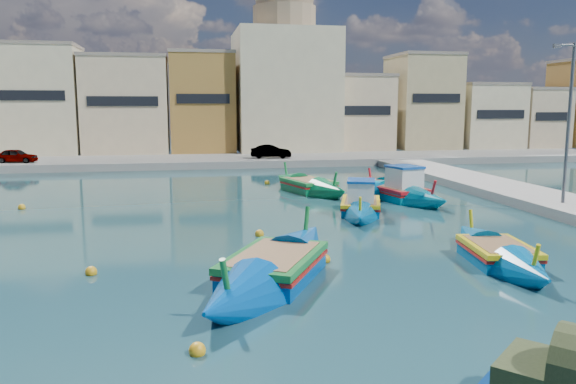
{
  "coord_description": "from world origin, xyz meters",
  "views": [
    {
      "loc": [
        -0.45,
        -17.77,
        5.12
      ],
      "look_at": [
        4.0,
        6.0,
        1.4
      ],
      "focal_mm": 35.0,
      "sensor_mm": 36.0,
      "label": 1
    }
  ],
  "objects_px": {
    "church_block": "(284,73)",
    "luzzu_green": "(308,187)",
    "luzzu_blue_south": "(274,270)",
    "quay_street_lamp": "(568,123)",
    "luzzu_cyan_south": "(498,256)",
    "luzzu_blue_cabin": "(399,193)",
    "luzzu_turquoise_cabin": "(361,206)",
    "luzzu_cyan_mid": "(380,190)"
  },
  "relations": [
    {
      "from": "luzzu_blue_cabin",
      "to": "luzzu_cyan_south",
      "type": "distance_m",
      "value": 12.57
    },
    {
      "from": "church_block",
      "to": "quay_street_lamp",
      "type": "distance_m",
      "value": 35.04
    },
    {
      "from": "luzzu_cyan_mid",
      "to": "luzzu_cyan_south",
      "type": "distance_m",
      "value": 14.78
    },
    {
      "from": "luzzu_turquoise_cabin",
      "to": "church_block",
      "type": "bearing_deg",
      "value": 86.3
    },
    {
      "from": "church_block",
      "to": "luzzu_green",
      "type": "relative_size",
      "value": 2.22
    },
    {
      "from": "luzzu_turquoise_cabin",
      "to": "luzzu_cyan_mid",
      "type": "xyz_separation_m",
      "value": [
        2.97,
        5.49,
        -0.06
      ]
    },
    {
      "from": "luzzu_cyan_mid",
      "to": "luzzu_green",
      "type": "height_order",
      "value": "luzzu_green"
    },
    {
      "from": "luzzu_turquoise_cabin",
      "to": "luzzu_green",
      "type": "bearing_deg",
      "value": 98.24
    },
    {
      "from": "quay_street_lamp",
      "to": "luzzu_cyan_south",
      "type": "distance_m",
      "value": 11.52
    },
    {
      "from": "quay_street_lamp",
      "to": "luzzu_blue_cabin",
      "type": "distance_m",
      "value": 8.98
    },
    {
      "from": "quay_street_lamp",
      "to": "luzzu_cyan_mid",
      "type": "height_order",
      "value": "quay_street_lamp"
    },
    {
      "from": "luzzu_turquoise_cabin",
      "to": "luzzu_green",
      "type": "height_order",
      "value": "luzzu_turquoise_cabin"
    },
    {
      "from": "luzzu_blue_south",
      "to": "luzzu_cyan_south",
      "type": "xyz_separation_m",
      "value": [
        7.54,
        0.41,
        -0.06
      ]
    },
    {
      "from": "quay_street_lamp",
      "to": "luzzu_green",
      "type": "height_order",
      "value": "quay_street_lamp"
    },
    {
      "from": "quay_street_lamp",
      "to": "luzzu_green",
      "type": "relative_size",
      "value": 0.93
    },
    {
      "from": "luzzu_blue_cabin",
      "to": "luzzu_blue_south",
      "type": "xyz_separation_m",
      "value": [
        -9.07,
        -12.89,
        -0.06
      ]
    },
    {
      "from": "church_block",
      "to": "luzzu_green",
      "type": "xyz_separation_m",
      "value": [
        -3.1,
        -25.17,
        -8.13
      ]
    },
    {
      "from": "church_block",
      "to": "luzzu_blue_cabin",
      "type": "height_order",
      "value": "church_block"
    },
    {
      "from": "luzzu_cyan_mid",
      "to": "luzzu_blue_south",
      "type": "distance_m",
      "value": 17.5
    },
    {
      "from": "luzzu_cyan_mid",
      "to": "luzzu_green",
      "type": "relative_size",
      "value": 0.9
    },
    {
      "from": "church_block",
      "to": "luzzu_blue_south",
      "type": "height_order",
      "value": "church_block"
    },
    {
      "from": "luzzu_blue_cabin",
      "to": "luzzu_green",
      "type": "xyz_separation_m",
      "value": [
        -4.27,
        3.77,
        -0.08
      ]
    },
    {
      "from": "church_block",
      "to": "luzzu_cyan_mid",
      "type": "distance_m",
      "value": 27.93
    },
    {
      "from": "church_block",
      "to": "quay_street_lamp",
      "type": "height_order",
      "value": "church_block"
    },
    {
      "from": "luzzu_green",
      "to": "luzzu_cyan_south",
      "type": "xyz_separation_m",
      "value": [
        2.74,
        -16.25,
        -0.04
      ]
    },
    {
      "from": "luzzu_blue_cabin",
      "to": "luzzu_cyan_mid",
      "type": "relative_size",
      "value": 1.11
    },
    {
      "from": "church_block",
      "to": "luzzu_cyan_mid",
      "type": "bearing_deg",
      "value": -88.09
    },
    {
      "from": "luzzu_green",
      "to": "church_block",
      "type": "bearing_deg",
      "value": 82.99
    },
    {
      "from": "luzzu_turquoise_cabin",
      "to": "luzzu_blue_south",
      "type": "bearing_deg",
      "value": -121.06
    },
    {
      "from": "luzzu_turquoise_cabin",
      "to": "quay_street_lamp",
      "type": "bearing_deg",
      "value": -10.77
    },
    {
      "from": "luzzu_green",
      "to": "luzzu_turquoise_cabin",
      "type": "bearing_deg",
      "value": -81.76
    },
    {
      "from": "luzzu_turquoise_cabin",
      "to": "luzzu_blue_south",
      "type": "relative_size",
      "value": 0.85
    },
    {
      "from": "quay_street_lamp",
      "to": "luzzu_green",
      "type": "distance_m",
      "value": 14.33
    },
    {
      "from": "luzzu_blue_cabin",
      "to": "church_block",
      "type": "bearing_deg",
      "value": 92.33
    },
    {
      "from": "luzzu_green",
      "to": "quay_street_lamp",
      "type": "bearing_deg",
      "value": -39.94
    },
    {
      "from": "luzzu_green",
      "to": "luzzu_cyan_south",
      "type": "height_order",
      "value": "luzzu_green"
    },
    {
      "from": "luzzu_turquoise_cabin",
      "to": "luzzu_green",
      "type": "distance_m",
      "value": 7.09
    },
    {
      "from": "church_block",
      "to": "luzzu_cyan_south",
      "type": "relative_size",
      "value": 2.59
    },
    {
      "from": "luzzu_turquoise_cabin",
      "to": "luzzu_blue_cabin",
      "type": "relative_size",
      "value": 0.95
    },
    {
      "from": "luzzu_blue_cabin",
      "to": "luzzu_turquoise_cabin",
      "type": "bearing_deg",
      "value": -135.11
    },
    {
      "from": "luzzu_blue_cabin",
      "to": "quay_street_lamp",
      "type": "bearing_deg",
      "value": -38.89
    },
    {
      "from": "luzzu_cyan_mid",
      "to": "luzzu_turquoise_cabin",
      "type": "bearing_deg",
      "value": -118.43
    }
  ]
}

